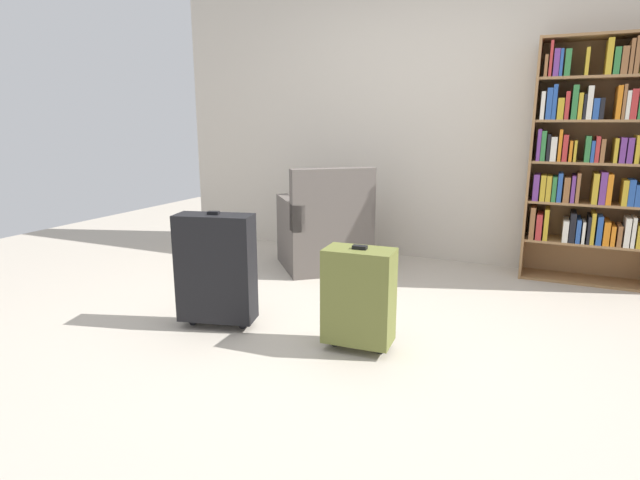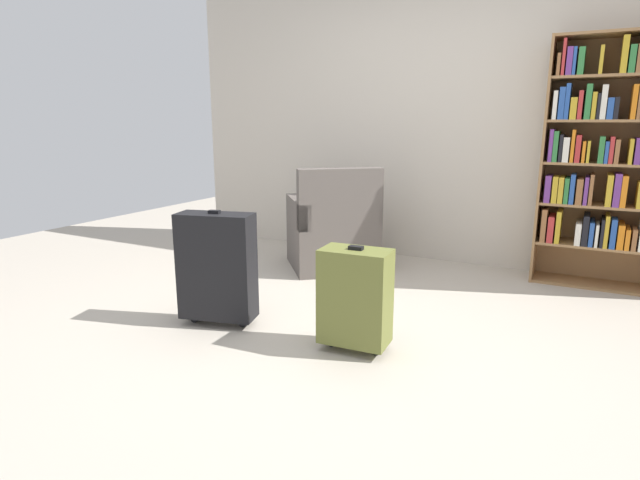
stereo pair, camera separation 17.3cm
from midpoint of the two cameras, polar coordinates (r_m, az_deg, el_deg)
ground_plane at (r=3.19m, az=0.35°, el=-10.33°), size 8.81×8.81×0.00m
back_wall at (r=4.87m, az=10.52°, el=13.21°), size 5.03×0.10×2.60m
bookshelf at (r=4.50m, az=27.52°, el=8.35°), size 0.98×0.33×1.89m
armchair at (r=4.49m, az=-0.59°, el=0.80°), size 0.99×0.99×0.90m
mug at (r=4.33m, az=4.59°, el=-3.35°), size 0.12×0.08×0.10m
suitcase_black at (r=3.26m, az=-12.98°, el=-3.05°), size 0.51×0.30×0.74m
suitcase_olive at (r=2.88m, az=2.62°, el=-6.25°), size 0.40×0.24×0.61m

